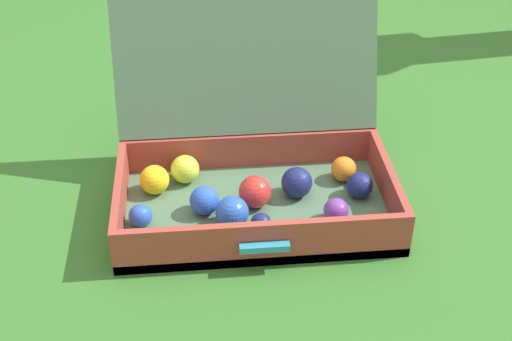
% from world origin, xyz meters
% --- Properties ---
extents(ground_plane, '(16.00, 16.00, 0.00)m').
position_xyz_m(ground_plane, '(0.00, 0.00, 0.00)').
color(ground_plane, '#336B28').
extents(open_suitcase, '(0.66, 0.54, 0.47)m').
position_xyz_m(open_suitcase, '(-0.08, 0.09, 0.10)').
color(open_suitcase, '#4C7051').
rests_on(open_suitcase, ground).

